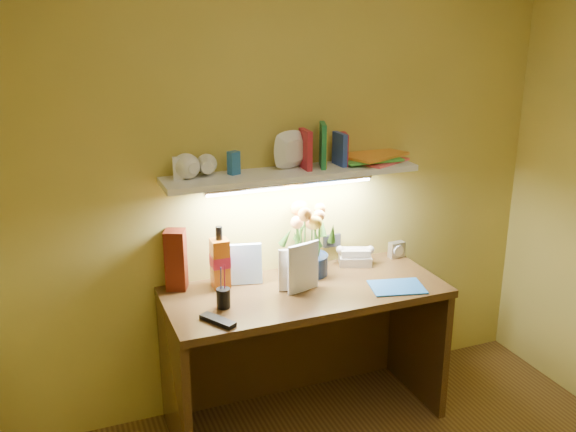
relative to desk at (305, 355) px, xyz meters
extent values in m
cube|color=#3E2610|center=(0.00, 0.00, 0.00)|extent=(1.40, 0.60, 0.75)
cube|color=#BDBCC1|center=(0.65, 0.21, 0.42)|extent=(0.09, 0.05, 0.09)
cube|color=#54180A|center=(-0.59, 0.24, 0.53)|extent=(0.13, 0.13, 0.31)
cylinder|color=black|center=(-0.44, -0.05, 0.45)|extent=(0.07, 0.07, 0.16)
cube|color=black|center=(-0.51, -0.19, 0.39)|extent=(0.14, 0.18, 0.02)
cube|color=#2362AE|center=(0.43, -0.16, 0.38)|extent=(0.30, 0.25, 0.01)
imported|color=silver|center=(-0.14, 0.02, 0.48)|extent=(0.16, 0.04, 0.22)
imported|color=white|center=(-0.11, -0.04, 0.50)|extent=(0.18, 0.06, 0.25)
cube|color=white|center=(0.00, 0.18, 0.93)|extent=(1.30, 0.25, 0.03)
imported|color=white|center=(-0.50, 0.16, 0.99)|extent=(0.16, 0.16, 0.10)
imported|color=white|center=(-0.43, 0.18, 0.99)|extent=(0.12, 0.12, 0.09)
imported|color=white|center=(0.02, 0.18, 0.96)|extent=(0.24, 0.24, 0.05)
cube|color=white|center=(-0.56, 0.21, 0.99)|extent=(0.05, 0.05, 0.11)
cube|color=#2362AE|center=(-0.29, 0.22, 1.00)|extent=(0.06, 0.06, 0.11)
cube|color=#B12231|center=(0.08, 0.19, 1.04)|extent=(0.04, 0.14, 0.20)
cube|color=gold|center=(0.18, 0.20, 1.03)|extent=(0.06, 0.12, 0.18)
cube|color=#2A43AA|center=(0.27, 0.20, 1.02)|extent=(0.03, 0.12, 0.17)
cube|color=#217B43|center=(0.17, 0.20, 1.05)|extent=(0.07, 0.15, 0.22)
cube|color=#B12231|center=(0.30, 0.20, 1.02)|extent=(0.06, 0.12, 0.16)
cube|color=#F85368|center=(0.50, 0.20, 0.95)|extent=(0.34, 0.30, 0.01)
cube|color=green|center=(0.44, 0.21, 0.96)|extent=(0.31, 0.23, 0.01)
cube|color=orange|center=(0.47, 0.23, 0.97)|extent=(0.40, 0.35, 0.01)
camera|label=1|loc=(-1.16, -2.70, 1.70)|focal=40.00mm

